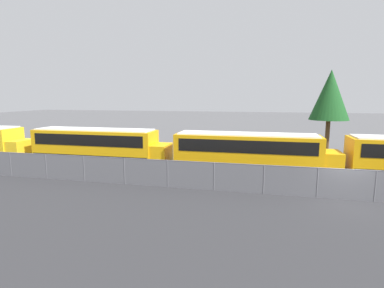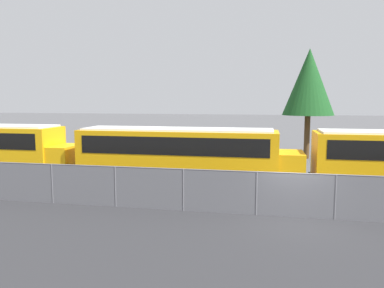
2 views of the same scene
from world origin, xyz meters
TOP-DOWN VIEW (x-y plane):
  - ground_plane at (0.00, 0.00)m, footprint 200.00×200.00m
  - fence at (-0.00, -0.00)m, footprint 87.80×0.07m
  - school_bus_2 at (-5.58, 4.38)m, footprint 11.98×2.53m
  - tree_0 at (2.02, 15.59)m, footprint 3.95×3.95m

SIDE VIEW (x-z plane):
  - ground_plane at x=0.00m, z-range 0.00..0.00m
  - fence at x=0.00m, z-range 0.02..1.82m
  - school_bus_2 at x=-5.58m, z-range 0.29..3.43m
  - tree_0 at x=2.02m, z-range 1.68..10.26m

